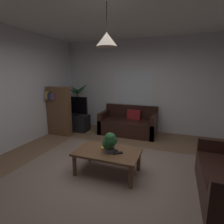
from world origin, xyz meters
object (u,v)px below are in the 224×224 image
object	(u,v)px
book_on_table_0	(105,148)
tv	(74,106)
potted_palm_corner	(78,108)
potted_plant_on_table	(110,142)
remote_on_table_1	(114,150)
pendant_lamp	(107,39)
coffee_table	(107,154)
tv_stand	(75,122)
remote_on_table_0	(118,153)
bookshelf_corner	(59,111)
couch_under_window	(128,125)

from	to	relation	value
book_on_table_0	tv	size ratio (longest dim) A/B	0.15
book_on_table_0	potted_palm_corner	xyz separation A→B (m)	(-2.00, 2.37, 0.20)
potted_plant_on_table	tv	xyz separation A→B (m)	(-1.98, 1.99, 0.18)
potted_palm_corner	remote_on_table_1	bearing A→B (deg)	-47.54
potted_plant_on_table	pendant_lamp	xyz separation A→B (m)	(-0.06, 0.04, 1.64)
tv	coffee_table	bearing A→B (deg)	-45.37
remote_on_table_1	tv	world-z (taller)	tv
book_on_table_0	tv_stand	xyz separation A→B (m)	(-1.85, 1.89, -0.18)
tv	remote_on_table_0	bearing A→B (deg)	-42.93
remote_on_table_0	tv	xyz separation A→B (m)	(-2.13, 1.98, 0.37)
coffee_table	book_on_table_0	world-z (taller)	book_on_table_0
potted_palm_corner	bookshelf_corner	world-z (taller)	potted_palm_corner
tv_stand	pendant_lamp	xyz separation A→B (m)	(1.93, -1.97, 2.00)
bookshelf_corner	tv_stand	bearing A→B (deg)	70.24
potted_palm_corner	book_on_table_0	bearing A→B (deg)	-49.84
tv_stand	book_on_table_0	bearing A→B (deg)	-45.65
couch_under_window	tv	distance (m)	1.79
potted_plant_on_table	potted_palm_corner	size ratio (longest dim) A/B	0.24
remote_on_table_0	bookshelf_corner	size ratio (longest dim) A/B	0.11
tv_stand	remote_on_table_1	bearing A→B (deg)	-43.16
coffee_table	couch_under_window	bearing A→B (deg)	96.12
couch_under_window	pendant_lamp	distance (m)	3.00
tv	bookshelf_corner	size ratio (longest dim) A/B	0.67
coffee_table	tv_stand	distance (m)	2.76
coffee_table	remote_on_table_0	bearing A→B (deg)	-8.20
bookshelf_corner	pendant_lamp	size ratio (longest dim) A/B	2.18
tv_stand	bookshelf_corner	world-z (taller)	bookshelf_corner
couch_under_window	tv	world-z (taller)	tv
book_on_table_0	tv	xyz separation A→B (m)	(-1.85, 1.87, 0.37)
tv	bookshelf_corner	distance (m)	0.53
book_on_table_0	coffee_table	bearing A→B (deg)	-46.57
bookshelf_corner	couch_under_window	bearing A→B (deg)	22.93
coffee_table	remote_on_table_0	world-z (taller)	remote_on_table_0
potted_plant_on_table	couch_under_window	bearing A→B (deg)	97.48
book_on_table_0	remote_on_table_0	world-z (taller)	book_on_table_0
potted_plant_on_table	tv	distance (m)	2.81
book_on_table_0	potted_plant_on_table	world-z (taller)	potted_plant_on_table
potted_plant_on_table	remote_on_table_0	bearing A→B (deg)	2.51
remote_on_table_1	tv_stand	distance (m)	2.77
coffee_table	tv_stand	bearing A→B (deg)	134.31
tv_stand	bookshelf_corner	distance (m)	0.72
tv	pendant_lamp	size ratio (longest dim) A/B	1.46
remote_on_table_0	tv_stand	world-z (taller)	tv_stand
remote_on_table_0	coffee_table	bearing A→B (deg)	-138.11
couch_under_window	pendant_lamp	world-z (taller)	pendant_lamp
potted_plant_on_table	pendant_lamp	size ratio (longest dim) A/B	0.56
remote_on_table_1	potted_palm_corner	distance (m)	3.21
potted_palm_corner	pendant_lamp	size ratio (longest dim) A/B	2.32
remote_on_table_0	pendant_lamp	bearing A→B (deg)	-138.11
coffee_table	potted_plant_on_table	size ratio (longest dim) A/B	3.10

